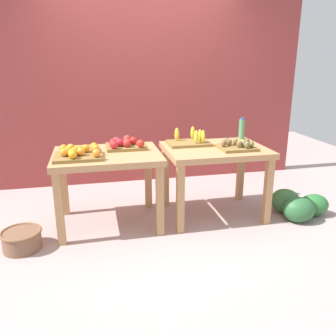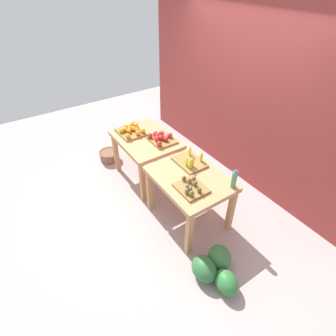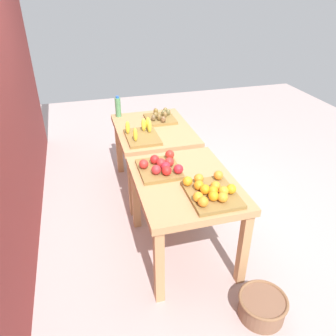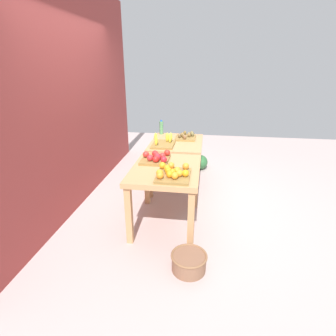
{
  "view_description": "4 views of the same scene",
  "coord_description": "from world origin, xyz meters",
  "px_view_note": "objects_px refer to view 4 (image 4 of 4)",
  "views": [
    {
      "loc": [
        -0.69,
        -3.35,
        1.62
      ],
      "look_at": [
        0.06,
        0.03,
        0.55
      ],
      "focal_mm": 37.22,
      "sensor_mm": 36.0,
      "label": 1
    },
    {
      "loc": [
        2.52,
        -1.64,
        2.88
      ],
      "look_at": [
        0.06,
        -0.0,
        0.58
      ],
      "focal_mm": 28.07,
      "sensor_mm": 36.0,
      "label": 2
    },
    {
      "loc": [
        -2.72,
        0.74,
        2.2
      ],
      "look_at": [
        0.04,
        -0.02,
        0.53
      ],
      "focal_mm": 35.56,
      "sensor_mm": 36.0,
      "label": 3
    },
    {
      "loc": [
        -3.44,
        -0.45,
        1.9
      ],
      "look_at": [
        -0.05,
        0.05,
        0.54
      ],
      "focal_mm": 28.27,
      "sensor_mm": 36.0,
      "label": 4
    }
  ],
  "objects_px": {
    "banana_crate": "(164,143)",
    "water_bottle": "(161,128)",
    "kiwi_bin": "(186,137)",
    "wicker_basket": "(189,262)",
    "apple_bin": "(156,158)",
    "orange_bin": "(173,173)",
    "display_table_left": "(166,176)",
    "display_table_right": "(177,148)",
    "watermelon_pile": "(195,161)"
  },
  "relations": [
    {
      "from": "banana_crate",
      "to": "water_bottle",
      "type": "bearing_deg",
      "value": 12.46
    },
    {
      "from": "kiwi_bin",
      "to": "wicker_basket",
      "type": "xyz_separation_m",
      "value": [
        -2.11,
        -0.22,
        -0.69
      ]
    },
    {
      "from": "kiwi_bin",
      "to": "wicker_basket",
      "type": "distance_m",
      "value": 2.23
    },
    {
      "from": "apple_bin",
      "to": "water_bottle",
      "type": "distance_m",
      "value": 1.37
    },
    {
      "from": "orange_bin",
      "to": "banana_crate",
      "type": "distance_m",
      "value": 1.19
    },
    {
      "from": "orange_bin",
      "to": "wicker_basket",
      "type": "height_order",
      "value": "orange_bin"
    },
    {
      "from": "display_table_left",
      "to": "apple_bin",
      "type": "distance_m",
      "value": 0.29
    },
    {
      "from": "display_table_right",
      "to": "watermelon_pile",
      "type": "bearing_deg",
      "value": -16.63
    },
    {
      "from": "kiwi_bin",
      "to": "watermelon_pile",
      "type": "distance_m",
      "value": 0.96
    },
    {
      "from": "water_bottle",
      "to": "orange_bin",
      "type": "bearing_deg",
      "value": -166.63
    },
    {
      "from": "wicker_basket",
      "to": "banana_crate",
      "type": "bearing_deg",
      "value": 17.08
    },
    {
      "from": "display_table_right",
      "to": "watermelon_pile",
      "type": "height_order",
      "value": "display_table_right"
    },
    {
      "from": "display_table_left",
      "to": "apple_bin",
      "type": "xyz_separation_m",
      "value": [
        0.19,
        0.15,
        0.16
      ]
    },
    {
      "from": "wicker_basket",
      "to": "kiwi_bin",
      "type": "bearing_deg",
      "value": 5.96
    },
    {
      "from": "display_table_right",
      "to": "kiwi_bin",
      "type": "xyz_separation_m",
      "value": [
        0.19,
        -0.13,
        0.14
      ]
    },
    {
      "from": "banana_crate",
      "to": "wicker_basket",
      "type": "xyz_separation_m",
      "value": [
        -1.7,
        -0.52,
        -0.7
      ]
    },
    {
      "from": "orange_bin",
      "to": "banana_crate",
      "type": "bearing_deg",
      "value": 13.88
    },
    {
      "from": "water_bottle",
      "to": "display_table_right",
      "type": "bearing_deg",
      "value": -143.66
    },
    {
      "from": "wicker_basket",
      "to": "display_table_left",
      "type": "bearing_deg",
      "value": 23.54
    },
    {
      "from": "apple_bin",
      "to": "water_bottle",
      "type": "height_order",
      "value": "water_bottle"
    },
    {
      "from": "orange_bin",
      "to": "apple_bin",
      "type": "xyz_separation_m",
      "value": [
        0.46,
        0.27,
        0.0
      ]
    },
    {
      "from": "kiwi_bin",
      "to": "water_bottle",
      "type": "xyz_separation_m",
      "value": [
        0.24,
        0.45,
        0.08
      ]
    },
    {
      "from": "display_table_left",
      "to": "apple_bin",
      "type": "relative_size",
      "value": 2.6
    },
    {
      "from": "banana_crate",
      "to": "water_bottle",
      "type": "relative_size",
      "value": 1.79
    },
    {
      "from": "kiwi_bin",
      "to": "watermelon_pile",
      "type": "relative_size",
      "value": 0.56
    },
    {
      "from": "banana_crate",
      "to": "wicker_basket",
      "type": "height_order",
      "value": "banana_crate"
    },
    {
      "from": "kiwi_bin",
      "to": "watermelon_pile",
      "type": "bearing_deg",
      "value": -10.89
    },
    {
      "from": "banana_crate",
      "to": "wicker_basket",
      "type": "bearing_deg",
      "value": -162.92
    },
    {
      "from": "apple_bin",
      "to": "wicker_basket",
      "type": "xyz_separation_m",
      "value": [
        -1.0,
        -0.5,
        -0.71
      ]
    },
    {
      "from": "apple_bin",
      "to": "display_table_left",
      "type": "bearing_deg",
      "value": -142.14
    },
    {
      "from": "water_bottle",
      "to": "apple_bin",
      "type": "bearing_deg",
      "value": -173.04
    },
    {
      "from": "orange_bin",
      "to": "apple_bin",
      "type": "height_order",
      "value": "apple_bin"
    },
    {
      "from": "kiwi_bin",
      "to": "apple_bin",
      "type": "bearing_deg",
      "value": 165.86
    },
    {
      "from": "watermelon_pile",
      "to": "display_table_right",
      "type": "bearing_deg",
      "value": 163.37
    },
    {
      "from": "wicker_basket",
      "to": "orange_bin",
      "type": "bearing_deg",
      "value": 23.61
    },
    {
      "from": "kiwi_bin",
      "to": "water_bottle",
      "type": "bearing_deg",
      "value": 61.58
    },
    {
      "from": "banana_crate",
      "to": "watermelon_pile",
      "type": "xyz_separation_m",
      "value": [
        1.1,
        -0.43,
        -0.67
      ]
    },
    {
      "from": "watermelon_pile",
      "to": "water_bottle",
      "type": "bearing_deg",
      "value": 127.66
    },
    {
      "from": "kiwi_bin",
      "to": "watermelon_pile",
      "type": "height_order",
      "value": "kiwi_bin"
    },
    {
      "from": "display_table_left",
      "to": "display_table_right",
      "type": "bearing_deg",
      "value": 0.0
    },
    {
      "from": "orange_bin",
      "to": "wicker_basket",
      "type": "distance_m",
      "value": 0.92
    },
    {
      "from": "orange_bin",
      "to": "apple_bin",
      "type": "bearing_deg",
      "value": 30.07
    },
    {
      "from": "watermelon_pile",
      "to": "display_table_left",
      "type": "bearing_deg",
      "value": 172.53
    },
    {
      "from": "banana_crate",
      "to": "watermelon_pile",
      "type": "distance_m",
      "value": 1.36
    },
    {
      "from": "display_table_left",
      "to": "wicker_basket",
      "type": "relative_size",
      "value": 2.9
    },
    {
      "from": "apple_bin",
      "to": "watermelon_pile",
      "type": "distance_m",
      "value": 1.97
    },
    {
      "from": "display_table_right",
      "to": "kiwi_bin",
      "type": "height_order",
      "value": "kiwi_bin"
    },
    {
      "from": "display_table_left",
      "to": "water_bottle",
      "type": "xyz_separation_m",
      "value": [
        1.55,
        0.32,
        0.23
      ]
    },
    {
      "from": "orange_bin",
      "to": "watermelon_pile",
      "type": "xyz_separation_m",
      "value": [
        2.26,
        -0.15,
        -0.67
      ]
    },
    {
      "from": "display_table_right",
      "to": "orange_bin",
      "type": "bearing_deg",
      "value": -175.27
    }
  ]
}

